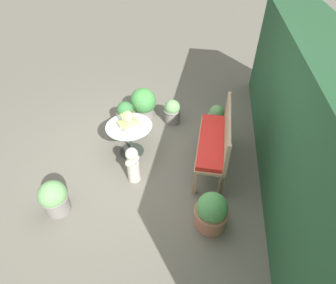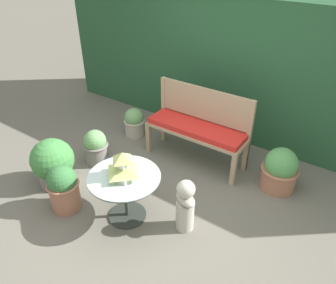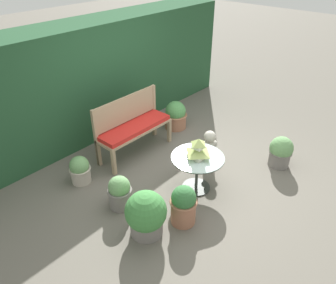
% 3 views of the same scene
% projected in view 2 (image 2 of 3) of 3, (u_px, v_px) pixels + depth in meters
% --- Properties ---
extents(ground, '(30.00, 30.00, 0.00)m').
position_uv_depth(ground, '(160.00, 209.00, 3.83)').
color(ground, '#666056').
extents(foliage_hedge_back, '(6.40, 0.90, 2.06)m').
position_uv_depth(foliage_hedge_back, '(251.00, 67.00, 4.91)').
color(foliage_hedge_back, '#234C2D').
rests_on(foliage_hedge_back, ground).
extents(garden_bench, '(1.40, 0.44, 0.55)m').
position_uv_depth(garden_bench, '(196.00, 131.00, 4.42)').
color(garden_bench, tan).
rests_on(garden_bench, ground).
extents(bench_backrest, '(1.40, 0.06, 1.02)m').
position_uv_depth(bench_backrest, '(204.00, 108.00, 4.41)').
color(bench_backrest, tan).
rests_on(bench_backrest, ground).
extents(patio_table, '(0.78, 0.78, 0.57)m').
position_uv_depth(patio_table, '(125.00, 185.00, 3.50)').
color(patio_table, '#2D332D').
rests_on(patio_table, ground).
extents(pagoda_birdhouse, '(0.31, 0.31, 0.30)m').
position_uv_depth(pagoda_birdhouse, '(123.00, 167.00, 3.36)').
color(pagoda_birdhouse, silver).
rests_on(pagoda_birdhouse, patio_table).
extents(garden_bust, '(0.31, 0.26, 0.64)m').
position_uv_depth(garden_bust, '(185.00, 205.00, 3.43)').
color(garden_bust, '#B7B2A3').
rests_on(garden_bust, ground).
extents(potted_plant_bench_left, '(0.33, 0.33, 0.46)m').
position_uv_depth(potted_plant_bench_left, '(134.00, 122.00, 5.13)').
color(potted_plant_bench_left, '#ADA393').
rests_on(potted_plant_bench_left, ground).
extents(potted_plant_patio_mid, '(0.46, 0.46, 0.56)m').
position_uv_depth(potted_plant_patio_mid, '(280.00, 170.00, 4.03)').
color(potted_plant_patio_mid, '#9E664C').
rests_on(potted_plant_patio_mid, ground).
extents(potted_plant_table_far, '(0.37, 0.37, 0.58)m').
position_uv_depth(potted_plant_table_far, '(64.00, 188.00, 3.70)').
color(potted_plant_table_far, '#9E664C').
rests_on(potted_plant_table_far, ground).
extents(potted_plant_path_edge, '(0.35, 0.35, 0.50)m').
position_uv_depth(potted_plant_path_edge, '(96.00, 147.00, 4.49)').
color(potted_plant_path_edge, slate).
rests_on(potted_plant_path_edge, ground).
extents(potted_plant_table_near, '(0.53, 0.53, 0.63)m').
position_uv_depth(potted_plant_table_near, '(53.00, 163.00, 4.08)').
color(potted_plant_table_near, slate).
rests_on(potted_plant_table_near, ground).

